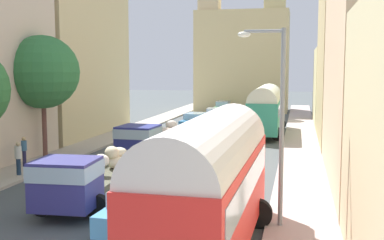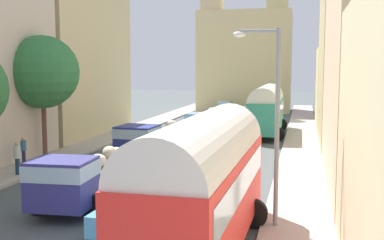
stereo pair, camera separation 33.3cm
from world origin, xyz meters
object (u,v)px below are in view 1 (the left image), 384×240
Objects in this scene: pedestrian_1 at (24,150)px; car_3 at (138,208)px; car_1 at (215,115)px; car_5 at (244,116)px; parked_bus_0 at (210,178)px; cargo_truck_0 at (84,178)px; cargo_truck_1 at (148,139)px; streetlamp_near at (276,112)px; pedestrian_3 at (18,157)px; parked_bus_1 at (266,107)px; car_2 at (223,108)px; car_4 at (236,126)px; car_0 at (195,122)px.

car_3 is at bearing -41.24° from pedestrian_1.
car_5 is at bearing -24.42° from car_1.
car_1 is at bearing 99.50° from parked_bus_0.
pedestrian_1 is (-6.33, 6.02, -0.14)m from cargo_truck_0.
cargo_truck_1 is 1.07× the size of streetlamp_near.
pedestrian_3 is 0.26× the size of streetlamp_near.
parked_bus_0 is 2.49× the size of car_1.
parked_bus_1 is at bearing 53.93° from pedestrian_1.
parked_bus_1 reaches higher than car_2.
parked_bus_0 is at bearing -121.18° from streetlamp_near.
cargo_truck_1 reaches higher than car_2.
parked_bus_0 reaches higher than car_3.
cargo_truck_1 is 1.67× the size of car_4.
pedestrian_1 is at bearing -126.07° from parked_bus_1.
streetlamp_near reaches higher than pedestrian_1.
cargo_truck_1 is 1.82× the size of car_3.
cargo_truck_0 is 37.89m from car_2.
pedestrian_3 is at bearing -116.51° from car_4.
car_0 is at bearing 91.22° from cargo_truck_0.
parked_bus_0 is 1.36× the size of streetlamp_near.
pedestrian_1 is (-5.83, -17.46, 0.25)m from car_0.
pedestrian_3 is (0.88, -1.98, -0.00)m from pedestrian_1.
cargo_truck_0 is 1.64× the size of car_2.
parked_bus_1 is at bearing 90.34° from parked_bus_0.
cargo_truck_1 is at bearing -118.01° from parked_bus_1.
car_4 is at bearing 63.49° from pedestrian_3.
cargo_truck_1 is 13.21m from car_3.
car_0 is at bearing -93.86° from car_1.
car_2 is 39.80m from streetlamp_near.
pedestrian_3 is at bearing 158.77° from streetlamp_near.
pedestrian_3 is (-8.78, -17.61, 0.26)m from car_4.
car_5 is (-2.53, 6.95, -1.42)m from parked_bus_1.
car_4 is at bearing 100.54° from streetlamp_near.
car_0 is 14.41m from car_2.
car_3 is at bearing 148.30° from parked_bus_0.
car_1 is 32.89m from streetlamp_near.
car_2 is 1.00× the size of car_4.
streetlamp_near is (13.00, -5.05, 3.01)m from pedestrian_3.
car_5 is 2.08× the size of pedestrian_3.
cargo_truck_0 is 21.91m from car_4.
car_5 is (3.39, -8.47, 0.03)m from car_2.
parked_bus_1 is 20.38m from pedestrian_1.
parked_bus_1 is 2.27× the size of car_4.
car_0 is at bearing 102.97° from parked_bus_0.
cargo_truck_0 reaches higher than pedestrian_1.
car_3 is 5.74m from streetlamp_near.
parked_bus_1 is at bearing 75.89° from cargo_truck_0.
car_3 is 31.56m from car_5.
cargo_truck_1 is (-6.35, -11.94, -1.09)m from parked_bus_1.
cargo_truck_0 reaches higher than pedestrian_3.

